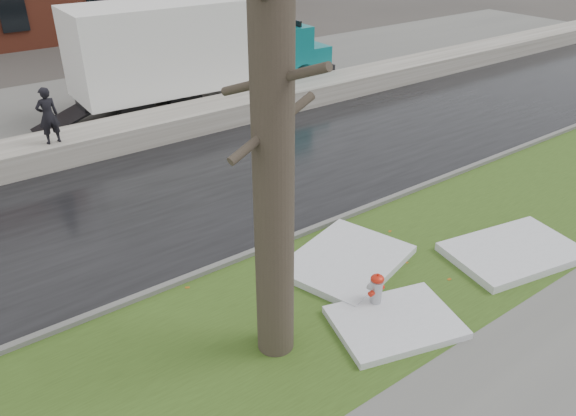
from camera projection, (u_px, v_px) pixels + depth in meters
ground at (318, 261)px, 12.11m from camera, size 120.00×120.00×0.00m
verge at (357, 288)px, 11.22m from camera, size 60.00×4.50×0.04m
sidewalk at (524, 408)px, 8.57m from camera, size 60.00×3.00×0.05m
road at (213, 186)px, 15.28m from camera, size 60.00×7.00×0.03m
parking_lot at (102, 105)px, 21.27m from camera, size 60.00×9.00×0.03m
curb at (290, 238)px, 12.78m from camera, size 60.00×0.15×0.14m
snowbank at (148, 129)px, 18.07m from camera, size 60.00×1.60×0.75m
fire_hydrant at (376, 290)px, 10.47m from camera, size 0.38×0.33×0.77m
tree at (273, 133)px, 7.88m from camera, size 1.62×1.91×7.79m
box_truck at (190, 51)px, 20.38m from camera, size 11.50×3.04×3.82m
worker at (48, 116)px, 15.66m from camera, size 0.61×0.42×1.62m
snow_patch_near at (346, 260)px, 11.91m from camera, size 3.06×2.66×0.16m
snow_patch_far at (395, 322)px, 10.18m from camera, size 2.56×2.15×0.14m
snow_patch_side at (513, 252)px, 12.19m from camera, size 3.10×2.31×0.18m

